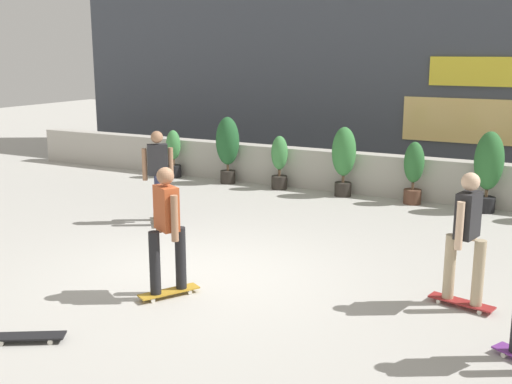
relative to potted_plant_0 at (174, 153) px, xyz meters
name	(u,v)px	position (x,y,z in m)	size (l,w,h in m)	color
ground_plane	(207,275)	(4.45, -5.55, -0.62)	(48.00, 48.00, 0.00)	#B2AFA8
planter_wall	(350,172)	(4.45, 0.45, -0.17)	(18.00, 0.40, 0.90)	#B2ADA3
building_backdrop	(404,45)	(4.46, 4.45, 2.63)	(20.00, 2.08, 6.50)	#424751
potted_plant_0	(174,153)	(0.00, 0.00, 0.00)	(0.36, 0.36, 1.18)	black
potted_plant_1	(228,145)	(1.56, 0.00, 0.31)	(0.55, 0.55, 1.58)	#2D2823
potted_plant_2	(279,161)	(2.92, 0.00, 0.04)	(0.38, 0.38, 1.22)	#2D2823
potted_plant_3	(344,156)	(4.45, 0.00, 0.26)	(0.52, 0.52, 1.51)	#2D2823
potted_plant_4	(414,170)	(5.97, 0.00, 0.10)	(0.41, 0.41, 1.29)	brown
potted_plant_5	(489,165)	(7.41, 0.00, 0.32)	(0.56, 0.56, 1.59)	black
skater_far_left	(158,172)	(2.22, -3.62, 0.33)	(0.66, 0.74, 1.70)	#BF8C26
skater_mid_plaza	(167,226)	(4.45, -6.46, 0.33)	(0.57, 0.80, 1.70)	#BF8C26
skater_foreground	(467,234)	(7.85, -5.05, 0.33)	(0.82, 0.55, 1.70)	maroon
skateboard_near_camera	(28,336)	(3.85, -8.24, -0.55)	(0.79, 0.58, 0.08)	black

